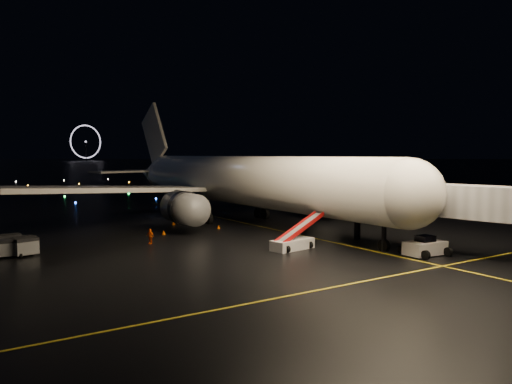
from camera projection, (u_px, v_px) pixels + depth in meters
lane_centre at (271, 229)px, 62.44m from camera, size 0.25×80.00×0.02m
lane_cross at (277, 298)px, 32.30m from camera, size 60.00×0.25×0.02m
airliner at (228, 154)px, 70.97m from camera, size 67.69×64.45×18.79m
pushback_tug at (425, 245)px, 46.01m from camera, size 4.01×2.26×1.86m
belt_loader at (292, 233)px, 48.79m from camera, size 6.94×2.92×3.26m
crew_c at (150, 236)px, 51.97m from camera, size 0.81×0.99×1.58m
safety_cone_0 at (219, 227)px, 62.86m from camera, size 0.46×0.46×0.44m
safety_cone_1 at (174, 223)px, 66.12m from camera, size 0.50×0.50×0.50m
safety_cone_2 at (164, 232)px, 58.01m from camera, size 0.53×0.53×0.54m
ferris_wheel at (86, 143)px, 735.19m from camera, size 49.33×16.80×52.00m
taxiway_lights at (37, 189)px, 131.85m from camera, size 164.00×92.00×0.36m
baggage_cart_0 at (25, 247)px, 45.68m from camera, size 2.27×1.84×1.69m
baggage_cart_1 at (25, 245)px, 47.25m from camera, size 2.10×1.72×1.55m
baggage_cart_2 at (9, 243)px, 47.62m from camera, size 2.12×1.60×1.68m
baggage_cart_3 at (4, 249)px, 44.95m from camera, size 1.99×1.42×1.65m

